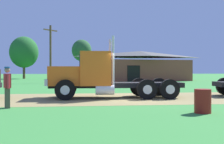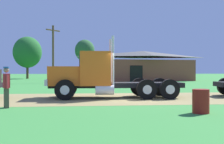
% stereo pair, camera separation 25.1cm
% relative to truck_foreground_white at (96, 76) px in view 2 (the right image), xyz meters
% --- Properties ---
extents(ground_plane, '(200.00, 200.00, 0.00)m').
position_rel_truck_foreground_white_xyz_m(ground_plane, '(1.83, -0.26, -1.24)').
color(ground_plane, '#39863A').
extents(dirt_track, '(120.00, 6.96, 0.01)m').
position_rel_truck_foreground_white_xyz_m(dirt_track, '(1.83, -0.26, -1.23)').
color(dirt_track, '#90804E').
rests_on(dirt_track, ground_plane).
extents(truck_foreground_white, '(7.74, 2.80, 3.46)m').
position_rel_truck_foreground_white_xyz_m(truck_foreground_white, '(0.00, 0.00, 0.00)').
color(truck_foreground_white, black).
rests_on(truck_foreground_white, ground_plane).
extents(visitor_walking_mid, '(0.40, 0.63, 1.74)m').
position_rel_truck_foreground_white_xyz_m(visitor_walking_mid, '(-3.98, -4.02, -0.28)').
color(visitor_walking_mid, '#B22D33').
rests_on(visitor_walking_mid, ground_plane).
extents(steel_barrel, '(0.62, 0.62, 0.89)m').
position_rel_truck_foreground_white_xyz_m(steel_barrel, '(3.56, -6.30, -0.79)').
color(steel_barrel, maroon).
rests_on(steel_barrel, ground_plane).
extents(shed_building, '(15.26, 8.48, 4.40)m').
position_rel_truck_foreground_white_xyz_m(shed_building, '(8.09, 26.07, 0.88)').
color(shed_building, brown).
rests_on(shed_building, ground_plane).
extents(utility_pole_near, '(1.53, 1.77, 7.08)m').
position_rel_truck_foreground_white_xyz_m(utility_pole_near, '(-4.44, 19.98, 2.55)').
color(utility_pole_near, brown).
rests_on(utility_pole_near, ground_plane).
extents(tree_left, '(5.14, 5.14, 7.65)m').
position_rel_truck_foreground_white_xyz_m(tree_left, '(-10.83, 37.81, 3.57)').
color(tree_left, '#513823').
rests_on(tree_left, ground_plane).
extents(tree_mid, '(3.59, 3.59, 7.14)m').
position_rel_truck_foreground_white_xyz_m(tree_mid, '(-0.45, 37.09, 3.88)').
color(tree_mid, '#513823').
rests_on(tree_mid, ground_plane).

